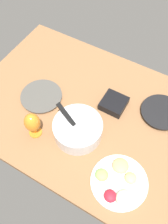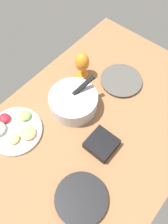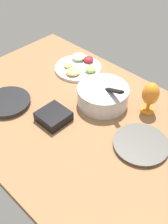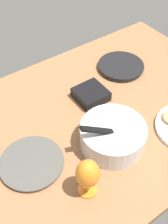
# 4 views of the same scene
# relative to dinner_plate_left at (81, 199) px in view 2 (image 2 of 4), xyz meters

# --- Properties ---
(ground_plane) EXTENTS (1.60, 1.04, 0.04)m
(ground_plane) POSITION_rel_dinner_plate_left_xyz_m (0.35, 0.21, -0.03)
(ground_plane) COLOR #8C603D
(dinner_plate_left) EXTENTS (0.26, 0.26, 0.03)m
(dinner_plate_left) POSITION_rel_dinner_plate_left_xyz_m (0.00, 0.00, 0.00)
(dinner_plate_left) COLOR #4C4C51
(dinner_plate_left) RESTS_ON ground_plane
(dinner_plate_right) EXTENTS (0.27, 0.27, 0.02)m
(dinner_plate_right) POSITION_rel_dinner_plate_left_xyz_m (0.71, 0.27, -0.00)
(dinner_plate_right) COLOR silver
(dinner_plate_right) RESTS_ON ground_plane
(mixing_bowl) EXTENTS (0.29, 0.28, 0.18)m
(mixing_bowl) POSITION_rel_dinner_plate_left_xyz_m (0.37, 0.38, 0.04)
(mixing_bowl) COLOR silver
(mixing_bowl) RESTS_ON ground_plane
(fruit_platter) EXTENTS (0.30, 0.30, 0.06)m
(fruit_platter) POSITION_rel_dinner_plate_left_xyz_m (0.04, 0.52, 0.00)
(fruit_platter) COLOR silver
(fruit_platter) RESTS_ON ground_plane
(hurricane_glass_orange) EXTENTS (0.09, 0.09, 0.18)m
(hurricane_glass_orange) POSITION_rel_dinner_plate_left_xyz_m (0.59, 0.50, 0.10)
(hurricane_glass_orange) COLOR orange
(hurricane_glass_orange) RESTS_ON ground_plane
(square_bowl_black) EXTENTS (0.15, 0.15, 0.05)m
(square_bowl_black) POSITION_rel_dinner_plate_left_xyz_m (0.28, 0.10, 0.02)
(square_bowl_black) COLOR black
(square_bowl_black) RESTS_ON ground_plane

